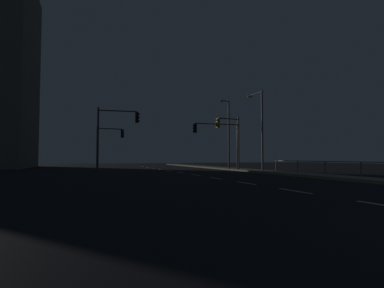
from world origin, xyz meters
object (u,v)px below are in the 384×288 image
at_px(street_lamp_corner, 260,122).
at_px(street_lamp_across_street, 228,128).
at_px(traffic_light_near_right, 109,140).
at_px(traffic_light_near_left, 116,128).
at_px(traffic_light_far_center, 218,135).
at_px(traffic_light_far_right, 229,133).

bearing_deg(street_lamp_corner, street_lamp_across_street, 101.95).
xyz_separation_m(traffic_light_near_right, street_lamp_across_street, (12.54, -5.03, 1.30)).
bearing_deg(street_lamp_corner, traffic_light_near_left, 173.64).
relative_size(traffic_light_far_center, traffic_light_near_right, 1.04).
relative_size(traffic_light_near_right, street_lamp_corner, 0.63).
distance_m(traffic_light_near_left, street_lamp_corner, 13.74).
bearing_deg(street_lamp_across_street, traffic_light_near_right, 158.17).
bearing_deg(traffic_light_near_right, traffic_light_far_right, -29.95).
distance_m(traffic_light_near_right, street_lamp_across_street, 13.57).
relative_size(traffic_light_near_left, street_lamp_corner, 0.73).
xyz_separation_m(traffic_light_far_right, traffic_light_near_left, (-11.89, -1.68, -0.02)).
xyz_separation_m(street_lamp_corner, street_lamp_across_street, (-1.06, 5.00, -0.10)).
bearing_deg(street_lamp_across_street, street_lamp_corner, -78.05).
relative_size(traffic_light_far_right, traffic_light_far_center, 1.10).
height_order(traffic_light_far_center, street_lamp_corner, street_lamp_corner).
xyz_separation_m(traffic_light_far_right, traffic_light_near_right, (-11.86, 6.83, -0.59)).
xyz_separation_m(traffic_light_far_center, street_lamp_across_street, (1.89, 1.43, 0.98)).
height_order(traffic_light_near_right, street_lamp_across_street, street_lamp_across_street).
height_order(traffic_light_far_center, street_lamp_across_street, street_lamp_across_street).
height_order(traffic_light_far_right, traffic_light_near_left, traffic_light_far_right).
distance_m(traffic_light_near_left, traffic_light_near_right, 8.53).
distance_m(traffic_light_far_center, street_lamp_across_street, 2.56).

